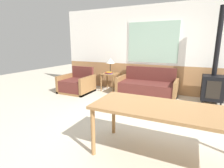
# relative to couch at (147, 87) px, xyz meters

# --- Properties ---
(ground_plane) EXTENTS (16.00, 16.00, 0.00)m
(ground_plane) POSITION_rel_couch_xyz_m (0.46, -2.13, -0.25)
(ground_plane) COLOR beige
(wall_back) EXTENTS (7.20, 0.09, 2.70)m
(wall_back) POSITION_rel_couch_xyz_m (0.43, 0.50, 1.11)
(wall_back) COLOR #AD7A4C
(wall_back) RESTS_ON ground_plane
(couch) EXTENTS (1.73, 0.84, 0.83)m
(couch) POSITION_rel_couch_xyz_m (0.00, 0.00, 0.00)
(couch) COLOR olive
(couch) RESTS_ON ground_plane
(armchair) EXTENTS (0.96, 0.87, 0.80)m
(armchair) POSITION_rel_couch_xyz_m (-2.16, -0.58, -0.00)
(armchair) COLOR olive
(armchair) RESTS_ON ground_plane
(side_table) EXTENTS (0.50, 0.50, 0.58)m
(side_table) POSITION_rel_couch_xyz_m (-1.27, 0.06, 0.22)
(side_table) COLOR olive
(side_table) RESTS_ON ground_plane
(table_lamp) EXTENTS (0.29, 0.29, 0.50)m
(table_lamp) POSITION_rel_couch_xyz_m (-1.30, 0.15, 0.73)
(table_lamp) COLOR black
(table_lamp) RESTS_ON side_table
(book_stack) EXTENTS (0.22, 0.14, 0.07)m
(book_stack) POSITION_rel_couch_xyz_m (-1.26, -0.03, 0.36)
(book_stack) COLOR #234799
(book_stack) RESTS_ON side_table
(dining_table) EXTENTS (2.16, 0.81, 0.73)m
(dining_table) POSITION_rel_couch_xyz_m (1.05, -2.85, 0.42)
(dining_table) COLOR #9E7042
(dining_table) RESTS_ON ground_plane
(wood_stove) EXTENTS (0.52, 0.51, 2.44)m
(wood_stove) POSITION_rel_couch_xyz_m (1.72, 0.03, 0.32)
(wood_stove) COLOR black
(wood_stove) RESTS_ON ground_plane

